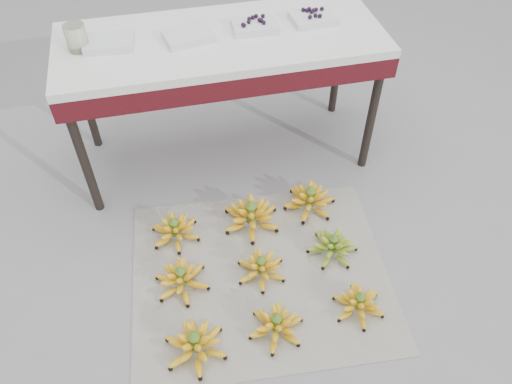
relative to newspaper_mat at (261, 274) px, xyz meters
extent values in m
plane|color=gray|center=(0.10, -0.07, 0.00)|extent=(60.00, 60.00, 0.00)
cube|color=white|center=(0.00, 0.00, 0.00)|extent=(1.33, 1.15, 0.01)
ellipsoid|color=yellow|center=(-0.37, -0.33, 0.04)|extent=(0.35, 0.35, 0.08)
ellipsoid|color=yellow|center=(-0.37, -0.33, 0.08)|extent=(0.25, 0.25, 0.06)
ellipsoid|color=yellow|center=(-0.37, -0.33, 0.11)|extent=(0.16, 0.16, 0.05)
cylinder|color=#4C7323|center=(-0.37, -0.33, 0.08)|extent=(0.05, 0.05, 0.11)
cone|color=#4C7323|center=(-0.37, -0.33, 0.15)|extent=(0.05, 0.05, 0.04)
ellipsoid|color=yellow|center=(0.00, -0.32, 0.04)|extent=(0.27, 0.27, 0.07)
ellipsoid|color=yellow|center=(0.00, -0.32, 0.07)|extent=(0.19, 0.19, 0.06)
ellipsoid|color=yellow|center=(0.00, -0.32, 0.10)|extent=(0.12, 0.12, 0.05)
cylinder|color=#4C7323|center=(0.00, -0.32, 0.07)|extent=(0.04, 0.04, 0.10)
cone|color=#4C7323|center=(0.00, -0.32, 0.14)|extent=(0.05, 0.05, 0.04)
ellipsoid|color=yellow|center=(0.39, -0.30, 0.04)|extent=(0.29, 0.29, 0.07)
ellipsoid|color=yellow|center=(0.39, -0.30, 0.07)|extent=(0.20, 0.20, 0.05)
ellipsoid|color=yellow|center=(0.39, -0.30, 0.10)|extent=(0.13, 0.13, 0.04)
cylinder|color=#4C7323|center=(0.39, -0.30, 0.07)|extent=(0.04, 0.04, 0.10)
cone|color=#4C7323|center=(0.39, -0.30, 0.13)|extent=(0.05, 0.05, 0.04)
ellipsoid|color=yellow|center=(-0.38, 0.02, 0.04)|extent=(0.29, 0.29, 0.08)
ellipsoid|color=yellow|center=(-0.38, 0.02, 0.08)|extent=(0.20, 0.20, 0.06)
ellipsoid|color=yellow|center=(-0.38, 0.02, 0.11)|extent=(0.13, 0.13, 0.05)
cylinder|color=#4C7323|center=(-0.38, 0.02, 0.08)|extent=(0.04, 0.04, 0.11)
cone|color=#4C7323|center=(-0.38, 0.02, 0.15)|extent=(0.05, 0.05, 0.04)
ellipsoid|color=yellow|center=(0.00, 0.00, 0.04)|extent=(0.31, 0.31, 0.07)
ellipsoid|color=yellow|center=(0.00, 0.00, 0.07)|extent=(0.22, 0.22, 0.05)
ellipsoid|color=yellow|center=(0.00, 0.00, 0.10)|extent=(0.14, 0.14, 0.05)
cylinder|color=#4C7323|center=(0.00, 0.00, 0.07)|extent=(0.04, 0.04, 0.10)
cone|color=#4C7323|center=(0.00, 0.00, 0.13)|extent=(0.05, 0.05, 0.04)
ellipsoid|color=olive|center=(0.38, 0.04, 0.04)|extent=(0.31, 0.31, 0.07)
ellipsoid|color=olive|center=(0.38, 0.04, 0.07)|extent=(0.22, 0.22, 0.06)
ellipsoid|color=olive|center=(0.38, 0.04, 0.10)|extent=(0.14, 0.14, 0.05)
cylinder|color=#4C7323|center=(0.38, 0.04, 0.07)|extent=(0.04, 0.04, 0.10)
cone|color=#4C7323|center=(0.38, 0.04, 0.14)|extent=(0.05, 0.05, 0.04)
ellipsoid|color=yellow|center=(-0.38, 0.33, 0.04)|extent=(0.32, 0.32, 0.08)
ellipsoid|color=yellow|center=(-0.38, 0.33, 0.07)|extent=(0.23, 0.23, 0.06)
ellipsoid|color=yellow|center=(-0.38, 0.33, 0.11)|extent=(0.15, 0.15, 0.05)
cylinder|color=#4C7323|center=(-0.38, 0.33, 0.07)|extent=(0.04, 0.04, 0.10)
cone|color=#4C7323|center=(-0.38, 0.33, 0.14)|extent=(0.05, 0.05, 0.04)
ellipsoid|color=yellow|center=(0.03, 0.33, 0.05)|extent=(0.34, 0.34, 0.09)
ellipsoid|color=yellow|center=(0.03, 0.33, 0.09)|extent=(0.24, 0.24, 0.07)
ellipsoid|color=yellow|center=(0.03, 0.33, 0.13)|extent=(0.16, 0.16, 0.06)
cylinder|color=#4C7323|center=(0.03, 0.33, 0.09)|extent=(0.05, 0.05, 0.12)
cone|color=#4C7323|center=(0.03, 0.33, 0.17)|extent=(0.06, 0.06, 0.05)
ellipsoid|color=yellow|center=(0.37, 0.37, 0.04)|extent=(0.32, 0.32, 0.08)
ellipsoid|color=yellow|center=(0.37, 0.37, 0.08)|extent=(0.23, 0.23, 0.06)
ellipsoid|color=yellow|center=(0.37, 0.37, 0.12)|extent=(0.15, 0.15, 0.05)
cylinder|color=#4C7323|center=(0.37, 0.37, 0.08)|extent=(0.05, 0.05, 0.11)
cone|color=#4C7323|center=(0.37, 0.37, 0.15)|extent=(0.05, 0.05, 0.04)
cylinder|color=black|center=(-0.77, 0.64, 0.37)|extent=(0.05, 0.05, 0.75)
cylinder|color=black|center=(0.78, 0.64, 0.37)|extent=(0.05, 0.05, 0.75)
cylinder|color=black|center=(-0.77, 1.19, 0.37)|extent=(0.05, 0.05, 0.75)
cylinder|color=black|center=(0.78, 1.19, 0.37)|extent=(0.05, 0.05, 0.75)
cube|color=#4E0E16|center=(0.01, 0.91, 0.69)|extent=(1.66, 0.66, 0.11)
cube|color=silver|center=(0.01, 0.91, 0.77)|extent=(1.66, 0.66, 0.04)
cube|color=silver|center=(-0.54, 0.94, 0.81)|extent=(0.25, 0.19, 0.04)
cube|color=silver|center=(-0.16, 0.91, 0.81)|extent=(0.26, 0.21, 0.04)
cube|color=silver|center=(0.19, 0.94, 0.81)|extent=(0.23, 0.17, 0.04)
sphere|color=black|center=(0.22, 0.93, 0.84)|extent=(0.02, 0.02, 0.02)
sphere|color=black|center=(0.13, 0.91, 0.84)|extent=(0.02, 0.02, 0.02)
sphere|color=black|center=(0.17, 0.96, 0.84)|extent=(0.02, 0.02, 0.02)
sphere|color=black|center=(0.21, 0.94, 0.84)|extent=(0.02, 0.02, 0.02)
sphere|color=black|center=(0.16, 0.94, 0.84)|extent=(0.02, 0.02, 0.02)
sphere|color=black|center=(0.21, 0.99, 0.84)|extent=(0.02, 0.02, 0.02)
sphere|color=black|center=(0.12, 0.91, 0.84)|extent=(0.02, 0.02, 0.02)
sphere|color=black|center=(0.23, 0.91, 0.84)|extent=(0.02, 0.02, 0.02)
sphere|color=black|center=(0.19, 0.98, 0.84)|extent=(0.02, 0.02, 0.02)
sphere|color=black|center=(0.24, 0.98, 0.84)|extent=(0.02, 0.02, 0.02)
cube|color=silver|center=(0.51, 0.95, 0.81)|extent=(0.24, 0.18, 0.04)
sphere|color=black|center=(0.48, 0.98, 0.84)|extent=(0.02, 0.02, 0.02)
sphere|color=black|center=(0.53, 0.91, 0.84)|extent=(0.02, 0.02, 0.02)
sphere|color=black|center=(0.56, 0.98, 0.84)|extent=(0.02, 0.02, 0.02)
sphere|color=black|center=(0.51, 0.98, 0.84)|extent=(0.02, 0.02, 0.02)
sphere|color=black|center=(0.53, 0.98, 0.84)|extent=(0.02, 0.02, 0.02)
sphere|color=black|center=(0.50, 0.96, 0.84)|extent=(0.02, 0.02, 0.02)
sphere|color=black|center=(0.50, 0.92, 0.84)|extent=(0.02, 0.02, 0.02)
sphere|color=black|center=(0.49, 0.99, 0.84)|extent=(0.02, 0.02, 0.02)
sphere|color=black|center=(0.47, 0.91, 0.84)|extent=(0.02, 0.02, 0.02)
sphere|color=black|center=(0.46, 1.00, 0.84)|extent=(0.02, 0.02, 0.02)
cylinder|color=beige|center=(-0.68, 0.94, 0.86)|extent=(0.13, 0.13, 0.13)
camera|label=1|loc=(-0.34, -1.36, 2.07)|focal=35.00mm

